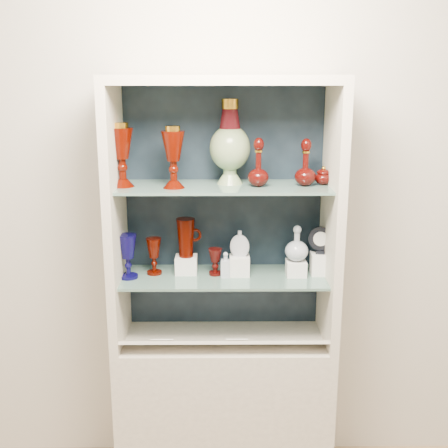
{
  "coord_description": "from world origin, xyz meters",
  "views": [
    {
      "loc": [
        -0.02,
        -0.88,
        1.92
      ],
      "look_at": [
        0.0,
        1.53,
        1.3
      ],
      "focal_mm": 45.0,
      "sensor_mm": 36.0,
      "label": 1
    }
  ],
  "objects_px": {
    "ruby_decanter_a": "(259,159)",
    "clear_round_decanter": "(297,244)",
    "cobalt_goblet": "(128,256)",
    "flat_flask": "(240,243)",
    "ruby_decanter_b": "(306,161)",
    "ruby_goblet_small": "(215,262)",
    "lidded_bowl": "(323,175)",
    "cameo_medallion": "(321,240)",
    "ruby_pitcher": "(186,238)",
    "enamel_urn": "(230,142)",
    "pedestal_lamp_right": "(173,157)",
    "pedestal_lamp_left": "(122,155)",
    "clear_square_bottle": "(226,265)",
    "ruby_goblet_tall": "(154,256)"
  },
  "relations": [
    {
      "from": "pedestal_lamp_right",
      "to": "cameo_medallion",
      "type": "xyz_separation_m",
      "value": [
        0.66,
        0.07,
        -0.39
      ]
    },
    {
      "from": "lidded_bowl",
      "to": "ruby_pitcher",
      "type": "height_order",
      "value": "lidded_bowl"
    },
    {
      "from": "clear_round_decanter",
      "to": "pedestal_lamp_right",
      "type": "bearing_deg",
      "value": -174.24
    },
    {
      "from": "pedestal_lamp_right",
      "to": "clear_round_decanter",
      "type": "height_order",
      "value": "pedestal_lamp_right"
    },
    {
      "from": "pedestal_lamp_left",
      "to": "clear_square_bottle",
      "type": "distance_m",
      "value": 0.67
    },
    {
      "from": "ruby_decanter_b",
      "to": "cameo_medallion",
      "type": "relative_size",
      "value": 1.67
    },
    {
      "from": "lidded_bowl",
      "to": "pedestal_lamp_right",
      "type": "bearing_deg",
      "value": -173.78
    },
    {
      "from": "ruby_goblet_tall",
      "to": "lidded_bowl",
      "type": "bearing_deg",
      "value": -0.84
    },
    {
      "from": "enamel_urn",
      "to": "clear_round_decanter",
      "type": "relative_size",
      "value": 2.35
    },
    {
      "from": "pedestal_lamp_left",
      "to": "clear_square_bottle",
      "type": "bearing_deg",
      "value": 0.29
    },
    {
      "from": "pedestal_lamp_right",
      "to": "ruby_goblet_small",
      "type": "relative_size",
      "value": 2.13
    },
    {
      "from": "ruby_goblet_small",
      "to": "lidded_bowl",
      "type": "bearing_deg",
      "value": 0.45
    },
    {
      "from": "lidded_bowl",
      "to": "ruby_decanter_a",
      "type": "bearing_deg",
      "value": -171.93
    },
    {
      "from": "lidded_bowl",
      "to": "flat_flask",
      "type": "bearing_deg",
      "value": -178.92
    },
    {
      "from": "enamel_urn",
      "to": "lidded_bowl",
      "type": "distance_m",
      "value": 0.44
    },
    {
      "from": "enamel_urn",
      "to": "clear_square_bottle",
      "type": "distance_m",
      "value": 0.55
    },
    {
      "from": "ruby_decanter_b",
      "to": "cobalt_goblet",
      "type": "relative_size",
      "value": 1.08
    },
    {
      "from": "pedestal_lamp_right",
      "to": "ruby_goblet_small",
      "type": "xyz_separation_m",
      "value": [
        0.18,
        0.07,
        -0.49
      ]
    },
    {
      "from": "cobalt_goblet",
      "to": "clear_square_bottle",
      "type": "distance_m",
      "value": 0.44
    },
    {
      "from": "cobalt_goblet",
      "to": "flat_flask",
      "type": "bearing_deg",
      "value": 4.05
    },
    {
      "from": "ruby_decanter_a",
      "to": "clear_round_decanter",
      "type": "height_order",
      "value": "ruby_decanter_a"
    },
    {
      "from": "lidded_bowl",
      "to": "ruby_goblet_tall",
      "type": "xyz_separation_m",
      "value": [
        -0.76,
        0.01,
        -0.38
      ]
    },
    {
      "from": "clear_square_bottle",
      "to": "flat_flask",
      "type": "height_order",
      "value": "flat_flask"
    },
    {
      "from": "enamel_urn",
      "to": "flat_flask",
      "type": "relative_size",
      "value": 2.99
    },
    {
      "from": "clear_square_bottle",
      "to": "pedestal_lamp_left",
      "type": "bearing_deg",
      "value": -179.71
    },
    {
      "from": "clear_round_decanter",
      "to": "cameo_medallion",
      "type": "bearing_deg",
      "value": 7.24
    },
    {
      "from": "ruby_decanter_b",
      "to": "flat_flask",
      "type": "height_order",
      "value": "ruby_decanter_b"
    },
    {
      "from": "clear_square_bottle",
      "to": "ruby_goblet_tall",
      "type": "bearing_deg",
      "value": 171.81
    },
    {
      "from": "pedestal_lamp_left",
      "to": "ruby_goblet_small",
      "type": "relative_size",
      "value": 2.22
    },
    {
      "from": "ruby_goblet_tall",
      "to": "pedestal_lamp_left",
      "type": "bearing_deg",
      "value": -157.13
    },
    {
      "from": "ruby_goblet_small",
      "to": "clear_square_bottle",
      "type": "height_order",
      "value": "ruby_goblet_small"
    },
    {
      "from": "ruby_decanter_a",
      "to": "cameo_medallion",
      "type": "xyz_separation_m",
      "value": [
        0.29,
        0.04,
        -0.37
      ]
    },
    {
      "from": "ruby_decanter_a",
      "to": "ruby_pitcher",
      "type": "xyz_separation_m",
      "value": [
        -0.32,
        0.07,
        -0.37
      ]
    },
    {
      "from": "flat_flask",
      "to": "clear_round_decanter",
      "type": "xyz_separation_m",
      "value": [
        0.26,
        -0.01,
        -0.0
      ]
    },
    {
      "from": "ruby_decanter_b",
      "to": "lidded_bowl",
      "type": "height_order",
      "value": "ruby_decanter_b"
    },
    {
      "from": "pedestal_lamp_right",
      "to": "clear_round_decanter",
      "type": "xyz_separation_m",
      "value": [
        0.55,
        0.06,
        -0.4
      ]
    },
    {
      "from": "pedestal_lamp_left",
      "to": "ruby_decanter_a",
      "type": "xyz_separation_m",
      "value": [
        0.59,
        -0.0,
        -0.02
      ]
    },
    {
      "from": "pedestal_lamp_left",
      "to": "lidded_bowl",
      "type": "bearing_deg",
      "value": 2.51
    },
    {
      "from": "enamel_urn",
      "to": "cameo_medallion",
      "type": "distance_m",
      "value": 0.6
    },
    {
      "from": "ruby_goblet_small",
      "to": "cameo_medallion",
      "type": "bearing_deg",
      "value": 0.15
    },
    {
      "from": "pedestal_lamp_left",
      "to": "ruby_decanter_b",
      "type": "relative_size",
      "value": 1.26
    },
    {
      "from": "ruby_decanter_b",
      "to": "ruby_goblet_tall",
      "type": "distance_m",
      "value": 0.81
    },
    {
      "from": "ruby_goblet_tall",
      "to": "cameo_medallion",
      "type": "height_order",
      "value": "cameo_medallion"
    },
    {
      "from": "ruby_pitcher",
      "to": "pedestal_lamp_right",
      "type": "bearing_deg",
      "value": -128.39
    },
    {
      "from": "enamel_urn",
      "to": "pedestal_lamp_left",
      "type": "bearing_deg",
      "value": -171.57
    },
    {
      "from": "ruby_goblet_tall",
      "to": "clear_square_bottle",
      "type": "xyz_separation_m",
      "value": [
        0.33,
        -0.05,
        -0.03
      ]
    },
    {
      "from": "pedestal_lamp_right",
      "to": "pedestal_lamp_left",
      "type": "bearing_deg",
      "value": 171.62
    },
    {
      "from": "ruby_decanter_b",
      "to": "clear_square_bottle",
      "type": "bearing_deg",
      "value": -178.34
    },
    {
      "from": "ruby_decanter_a",
      "to": "ruby_decanter_b",
      "type": "bearing_deg",
      "value": 4.17
    },
    {
      "from": "cameo_medallion",
      "to": "ruby_decanter_a",
      "type": "bearing_deg",
      "value": -166.03
    }
  ]
}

